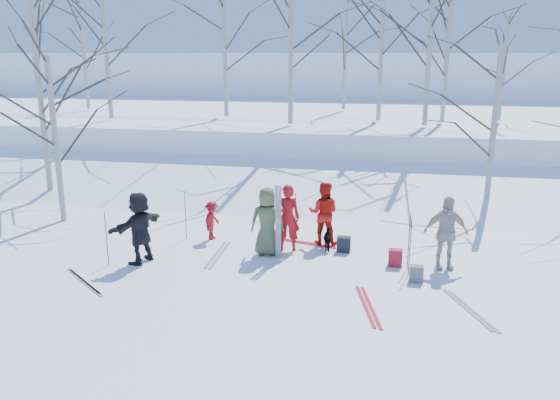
% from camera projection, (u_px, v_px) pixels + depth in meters
% --- Properties ---
extents(ground, '(120.00, 120.00, 0.00)m').
position_uv_depth(ground, '(268.00, 269.00, 12.95)').
color(ground, white).
rests_on(ground, ground).
extents(snow_ramp, '(70.00, 9.49, 4.12)m').
position_uv_depth(snow_ramp, '(309.00, 192.00, 19.55)').
color(snow_ramp, white).
rests_on(snow_ramp, ground).
extents(snow_plateau, '(70.00, 18.00, 2.20)m').
position_uv_depth(snow_plateau, '(336.00, 131.00, 28.81)').
color(snow_plateau, white).
rests_on(snow_plateau, ground).
extents(far_hill, '(90.00, 30.00, 6.00)m').
position_uv_depth(far_hill, '(358.00, 88.00, 48.47)').
color(far_hill, white).
rests_on(far_hill, ground).
extents(skier_olive_center, '(0.94, 0.70, 1.75)m').
position_uv_depth(skier_olive_center, '(267.00, 222.00, 13.67)').
color(skier_olive_center, '#4A5332').
rests_on(skier_olive_center, ground).
extents(skier_red_north, '(0.70, 0.52, 1.76)m').
position_uv_depth(skier_red_north, '(287.00, 218.00, 13.97)').
color(skier_red_north, '#A80F15').
rests_on(skier_red_north, ground).
extents(skier_redor_behind, '(0.85, 0.67, 1.69)m').
position_uv_depth(skier_redor_behind, '(324.00, 213.00, 14.50)').
color(skier_redor_behind, red).
rests_on(skier_redor_behind, ground).
extents(skier_red_seated, '(0.48, 0.74, 1.07)m').
position_uv_depth(skier_red_seated, '(212.00, 220.00, 14.90)').
color(skier_red_seated, '#A80F15').
rests_on(skier_red_seated, ground).
extents(skier_cream_east, '(1.10, 0.61, 1.77)m').
position_uv_depth(skier_cream_east, '(446.00, 233.00, 12.77)').
color(skier_cream_east, beige).
rests_on(skier_cream_east, ground).
extents(skier_grey_west, '(1.06, 1.71, 1.76)m').
position_uv_depth(skier_grey_west, '(140.00, 227.00, 13.17)').
color(skier_grey_west, black).
rests_on(skier_grey_west, ground).
extents(dog, '(0.44, 0.70, 0.54)m').
position_uv_depth(dog, '(329.00, 239.00, 14.17)').
color(dog, black).
rests_on(dog, ground).
extents(upright_ski_left, '(0.08, 0.16, 1.90)m').
position_uv_depth(upright_ski_left, '(277.00, 222.00, 13.37)').
color(upright_ski_left, silver).
rests_on(upright_ski_left, ground).
extents(upright_ski_right, '(0.12, 0.23, 1.89)m').
position_uv_depth(upright_ski_right, '(280.00, 222.00, 13.35)').
color(upright_ski_right, silver).
rests_on(upright_ski_right, ground).
extents(ski_pair_a, '(1.52, 2.04, 0.02)m').
position_uv_depth(ski_pair_a, '(469.00, 309.00, 10.87)').
color(ski_pair_a, silver).
rests_on(ski_pair_a, ground).
extents(ski_pair_b, '(0.33, 1.91, 0.02)m').
position_uv_depth(ski_pair_b, '(218.00, 255.00, 13.83)').
color(ski_pair_b, silver).
rests_on(ski_pair_b, ground).
extents(ski_pair_c, '(2.06, 2.10, 0.02)m').
position_uv_depth(ski_pair_c, '(84.00, 282.00, 12.19)').
color(ski_pair_c, silver).
rests_on(ski_pair_c, ground).
extents(ski_pair_d, '(1.04, 1.99, 0.02)m').
position_uv_depth(ski_pair_d, '(368.00, 306.00, 11.00)').
color(ski_pair_d, '#A51721').
rests_on(ski_pair_d, ground).
extents(ski_pair_e, '(1.09, 1.99, 0.02)m').
position_uv_depth(ski_pair_e, '(302.00, 242.00, 14.73)').
color(ski_pair_e, '#A51721').
rests_on(ski_pair_e, ground).
extents(ski_pole_a, '(0.02, 0.02, 1.34)m').
position_uv_depth(ski_pole_a, '(295.00, 217.00, 14.73)').
color(ski_pole_a, black).
rests_on(ski_pole_a, ground).
extents(ski_pole_b, '(0.02, 0.02, 1.34)m').
position_uv_depth(ski_pole_b, '(321.00, 214.00, 15.02)').
color(ski_pole_b, black).
rests_on(ski_pole_b, ground).
extents(ski_pole_c, '(0.02, 0.02, 1.34)m').
position_uv_depth(ski_pole_c, '(107.00, 239.00, 13.01)').
color(ski_pole_c, black).
rests_on(ski_pole_c, ground).
extents(ski_pole_d, '(0.02, 0.02, 1.34)m').
position_uv_depth(ski_pole_d, '(410.00, 248.00, 12.41)').
color(ski_pole_d, black).
rests_on(ski_pole_d, ground).
extents(ski_pole_e, '(0.02, 0.02, 1.34)m').
position_uv_depth(ski_pole_e, '(409.00, 242.00, 12.77)').
color(ski_pole_e, black).
rests_on(ski_pole_e, ground).
extents(ski_pole_f, '(0.02, 0.02, 1.34)m').
position_uv_depth(ski_pole_f, '(185.00, 215.00, 14.89)').
color(ski_pole_f, black).
rests_on(ski_pole_f, ground).
extents(backpack_red, '(0.32, 0.22, 0.42)m').
position_uv_depth(backpack_red, '(395.00, 258.00, 13.07)').
color(backpack_red, maroon).
rests_on(backpack_red, ground).
extents(backpack_grey, '(0.30, 0.20, 0.38)m').
position_uv_depth(backpack_grey, '(416.00, 274.00, 12.17)').
color(backpack_grey, '#565A5E').
rests_on(backpack_grey, ground).
extents(backpack_dark, '(0.34, 0.24, 0.40)m').
position_uv_depth(backpack_dark, '(344.00, 244.00, 14.03)').
color(backpack_dark, black).
rests_on(backpack_dark, ground).
extents(birch_plateau_a, '(3.48, 3.48, 4.11)m').
position_uv_depth(birch_plateau_a, '(503.00, 71.00, 22.76)').
color(birch_plateau_a, silver).
rests_on(birch_plateau_a, snow_plateau).
extents(birch_plateau_b, '(4.60, 4.60, 5.72)m').
position_uv_depth(birch_plateau_b, '(225.00, 51.00, 24.06)').
color(birch_plateau_b, silver).
rests_on(birch_plateau_b, snow_plateau).
extents(birch_plateau_c, '(4.27, 4.27, 5.24)m').
position_uv_depth(birch_plateau_c, '(447.00, 57.00, 22.17)').
color(birch_plateau_c, silver).
rests_on(birch_plateau_c, snow_plateau).
extents(birch_plateau_d, '(5.06, 5.06, 6.37)m').
position_uv_depth(birch_plateau_d, '(106.00, 43.00, 23.23)').
color(birch_plateau_d, silver).
rests_on(birch_plateau_d, snow_plateau).
extents(birch_plateau_e, '(4.97, 4.97, 6.24)m').
position_uv_depth(birch_plateau_e, '(430.00, 44.00, 20.96)').
color(birch_plateau_e, silver).
rests_on(birch_plateau_e, snow_plateau).
extents(birch_plateau_f, '(4.89, 4.89, 6.13)m').
position_uv_depth(birch_plateau_f, '(291.00, 45.00, 21.45)').
color(birch_plateau_f, silver).
rests_on(birch_plateau_f, snow_plateau).
extents(birch_plateau_g, '(4.35, 4.35, 5.35)m').
position_uv_depth(birch_plateau_g, '(84.00, 55.00, 27.60)').
color(birch_plateau_g, silver).
rests_on(birch_plateau_g, snow_plateau).
extents(birch_plateau_j, '(4.44, 4.44, 5.49)m').
position_uv_depth(birch_plateau_j, '(345.00, 54.00, 27.28)').
color(birch_plateau_j, silver).
rests_on(birch_plateau_j, snow_plateau).
extents(birch_plateau_k, '(4.72, 4.72, 5.89)m').
position_uv_depth(birch_plateau_k, '(381.00, 49.00, 22.51)').
color(birch_plateau_k, silver).
rests_on(birch_plateau_k, snow_plateau).
extents(birch_edge_a, '(4.03, 4.03, 4.90)m').
position_uv_depth(birch_edge_a, '(56.00, 141.00, 16.10)').
color(birch_edge_a, silver).
rests_on(birch_edge_a, ground).
extents(birch_edge_d, '(5.20, 5.20, 6.57)m').
position_uv_depth(birch_edge_d, '(41.00, 104.00, 18.56)').
color(birch_edge_d, silver).
rests_on(birch_edge_d, ground).
extents(birch_edge_e, '(4.26, 4.26, 5.23)m').
position_uv_depth(birch_edge_e, '(493.00, 132.00, 16.80)').
color(birch_edge_e, silver).
rests_on(birch_edge_e, ground).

